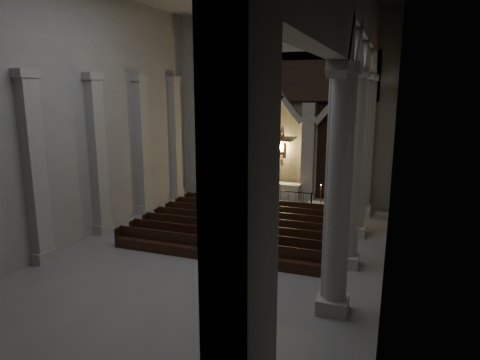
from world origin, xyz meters
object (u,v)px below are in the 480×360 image
at_px(pews, 241,228).
at_px(candle_stand_left, 223,197).
at_px(altar_rail, 273,195).
at_px(worshipper, 268,212).
at_px(candle_stand_right, 320,203).
at_px(altar, 285,191).

bearing_deg(pews, candle_stand_left, 120.67).
height_order(candle_stand_left, pews, candle_stand_left).
distance_m(altar_rail, worshipper, 3.55).
distance_m(pews, worshipper, 2.71).
distance_m(altar_rail, candle_stand_right, 3.06).
bearing_deg(altar, candle_stand_left, -152.17).
bearing_deg(pews, altar_rail, 90.00).
xyz_separation_m(altar_rail, pews, (0.00, -6.10, -0.34)).
bearing_deg(altar_rail, candle_stand_left, -166.88).
height_order(altar, altar_rail, altar).
distance_m(altar_rail, pews, 6.11).
bearing_deg(altar, pews, -93.73).
distance_m(candle_stand_right, worshipper, 4.03).
bearing_deg(worshipper, altar_rail, 100.62).
height_order(candle_stand_right, worshipper, candle_stand_right).
distance_m(altar, worshipper, 4.67).
bearing_deg(altar, candle_stand_right, -28.84).
distance_m(candle_stand_left, candle_stand_right, 6.24).
bearing_deg(worshipper, altar, 92.11).
bearing_deg(altar_rail, worshipper, -79.08).
bearing_deg(candle_stand_right, pews, -117.36).
height_order(candle_stand_left, candle_stand_right, candle_stand_right).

